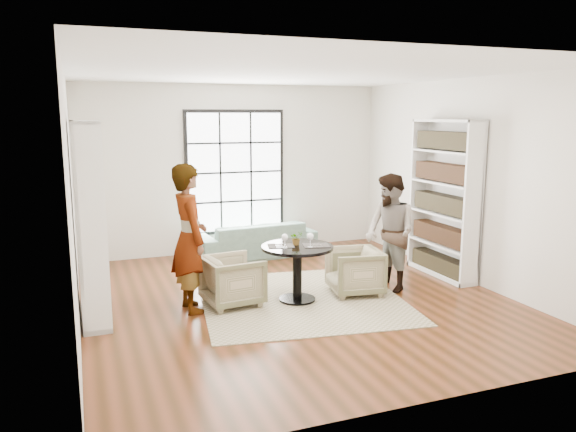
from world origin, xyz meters
name	(u,v)px	position (x,y,z in m)	size (l,w,h in m)	color
ground	(295,299)	(0.00, 0.00, 0.00)	(6.00, 6.00, 0.00)	#612E17
room_shell	(282,202)	(0.00, 0.54, 1.26)	(6.00, 6.01, 6.00)	silver
rug	(301,299)	(0.07, -0.05, 0.01)	(2.65, 2.65, 0.01)	tan
pedestal_table	(297,261)	(-0.01, -0.08, 0.55)	(0.95, 0.95, 0.76)	black
sofa	(255,239)	(0.20, 2.45, 0.30)	(2.09, 0.82, 0.61)	gray
armchair_left	(233,281)	(-0.85, 0.08, 0.33)	(0.70, 0.72, 0.66)	tan
armchair_right	(355,271)	(0.86, -0.07, 0.32)	(0.69, 0.71, 0.64)	tan
person_left	(189,238)	(-1.40, 0.08, 0.94)	(0.69, 0.45, 1.88)	gray
person_right	(390,233)	(1.41, -0.07, 0.83)	(0.81, 0.63, 1.66)	gray
placemat_left	(281,246)	(-0.21, -0.02, 0.76)	(0.34, 0.26, 0.01)	#272521
placemat_right	(316,245)	(0.23, -0.16, 0.76)	(0.34, 0.26, 0.01)	#272521
cutlery_left	(281,245)	(-0.21, -0.02, 0.77)	(0.14, 0.22, 0.01)	silver
cutlery_right	(316,245)	(0.23, -0.16, 0.77)	(0.14, 0.22, 0.01)	silver
wine_glass_left	(285,238)	(-0.21, -0.14, 0.90)	(0.09, 0.09, 0.19)	silver
wine_glass_right	(310,237)	(0.12, -0.23, 0.90)	(0.09, 0.09, 0.19)	silver
flower_centerpiece	(296,238)	(0.00, -0.03, 0.86)	(0.17, 0.15, 0.19)	gray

